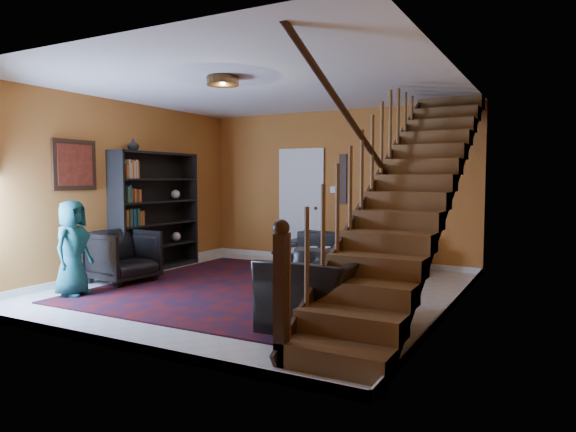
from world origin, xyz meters
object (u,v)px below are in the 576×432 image
object	(u,v)px
bookshelf	(156,213)
armchair_left	(123,256)
coffee_table	(313,263)
armchair_right	(320,291)
sofa	(352,249)

from	to	relation	value
bookshelf	armchair_left	size ratio (longest dim) A/B	2.31
armchair_left	coffee_table	distance (m)	2.88
bookshelf	armchair_right	size ratio (longest dim) A/B	1.73
armchair_right	coffee_table	bearing A→B (deg)	-155.94
bookshelf	sofa	bearing A→B (deg)	30.29
bookshelf	sofa	size ratio (longest dim) A/B	0.89
sofa	armchair_left	world-z (taller)	armchair_left
bookshelf	armchair_right	distance (m)	4.34
armchair_right	coffee_table	size ratio (longest dim) A/B	1.02
armchair_right	coffee_table	distance (m)	2.59
coffee_table	sofa	bearing A→B (deg)	81.64
bookshelf	armchair_right	world-z (taller)	bookshelf
sofa	armchair_right	distance (m)	3.65
armchair_left	armchair_right	xyz separation A→B (m)	(3.55, -0.70, -0.02)
coffee_table	armchair_left	bearing A→B (deg)	-145.92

